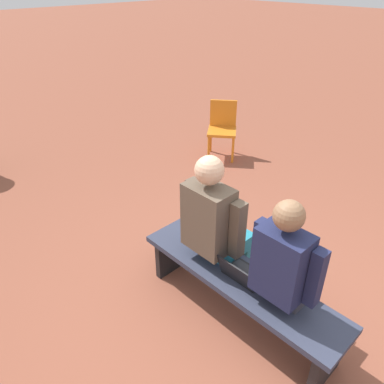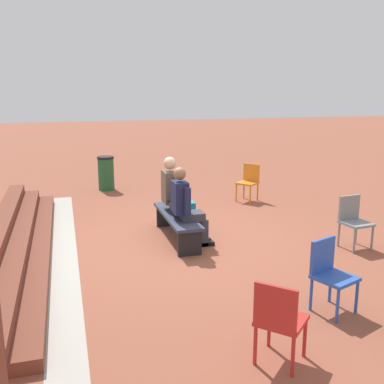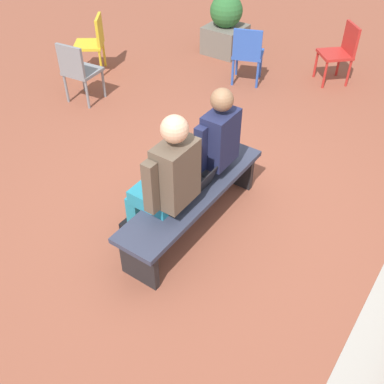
{
  "view_description": "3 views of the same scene",
  "coord_description": "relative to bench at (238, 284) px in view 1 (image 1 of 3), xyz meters",
  "views": [
    {
      "loc": [
        -1.11,
        1.71,
        2.52
      ],
      "look_at": [
        0.74,
        -0.06,
        0.99
      ],
      "focal_mm": 35.0,
      "sensor_mm": 36.0,
      "label": 1
    },
    {
      "loc": [
        -6.91,
        1.71,
        2.53
      ],
      "look_at": [
        -0.35,
        -0.17,
        0.95
      ],
      "focal_mm": 42.0,
      "sensor_mm": 36.0,
      "label": 2
    },
    {
      "loc": [
        2.79,
        1.71,
        3.08
      ],
      "look_at": [
        0.71,
        0.26,
        0.93
      ],
      "focal_mm": 42.0,
      "sensor_mm": 36.0,
      "label": 3
    }
  ],
  "objects": [
    {
      "name": "person_student",
      "position": [
        -0.36,
        -0.07,
        0.35
      ],
      "size": [
        0.53,
        0.67,
        1.32
      ],
      "color": "#383842",
      "rests_on": "ground"
    },
    {
      "name": "bench",
      "position": [
        0.0,
        0.0,
        0.0
      ],
      "size": [
        1.8,
        0.44,
        0.45
      ],
      "color": "#33384C",
      "rests_on": "ground"
    },
    {
      "name": "laptop",
      "position": [
        -0.03,
        0.01,
        0.15
      ],
      "size": [
        0.32,
        0.29,
        0.21
      ],
      "color": "black",
      "rests_on": "bench"
    },
    {
      "name": "person_adult",
      "position": [
        0.31,
        -0.07,
        0.38
      ],
      "size": [
        0.57,
        0.72,
        1.39
      ],
      "color": "teal",
      "rests_on": "ground"
    },
    {
      "name": "plastic_chair_by_pillar",
      "position": [
        2.24,
        -2.28,
        0.13
      ],
      "size": [
        0.59,
        0.59,
        0.84
      ],
      "color": "orange",
      "rests_on": "ground"
    },
    {
      "name": "ground_plane",
      "position": [
        -0.21,
        0.07,
        -0.35
      ],
      "size": [
        60.0,
        60.0,
        0.0
      ],
      "primitive_type": "plane",
      "color": "brown"
    }
  ]
}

